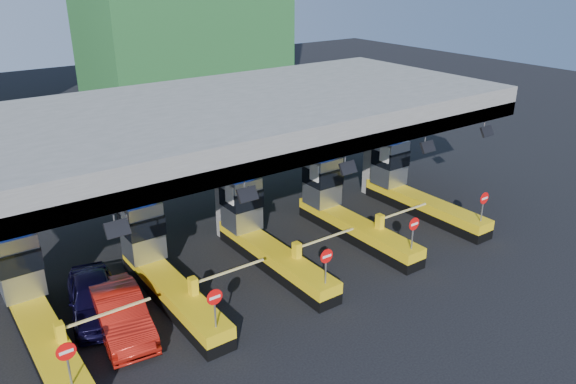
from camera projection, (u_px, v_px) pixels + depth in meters
ground at (263, 260)px, 26.38m from camera, size 120.00×120.00×0.00m
toll_canopy at (227, 120)px, 26.21m from camera, size 28.00×12.09×7.00m
toll_lane_far_left at (31, 301)px, 20.64m from camera, size 4.43×8.00×4.16m
toll_lane_left at (158, 262)px, 23.35m from camera, size 4.43×8.00×4.16m
toll_lane_center at (259, 231)px, 26.06m from camera, size 4.43×8.00×4.16m
toll_lane_right at (341, 205)px, 28.76m from camera, size 4.43×8.00×4.16m
toll_lane_far_right at (408, 185)px, 31.47m from camera, size 4.43×8.00×4.16m
van at (94, 297)px, 21.96m from camera, size 2.80×4.94×1.58m
red_car at (121, 313)px, 20.95m from camera, size 2.25×4.98×1.58m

